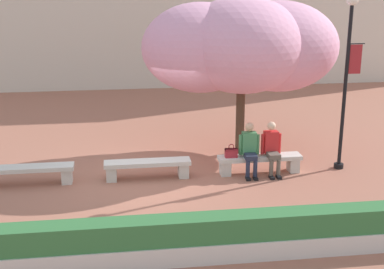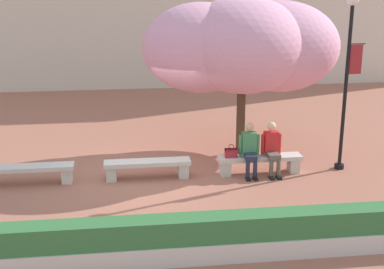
# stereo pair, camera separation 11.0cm
# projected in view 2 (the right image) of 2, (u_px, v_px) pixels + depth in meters

# --- Properties ---
(ground_plane) EXTENTS (100.00, 100.00, 0.00)m
(ground_plane) POSITION_uv_depth(u_px,v_px,m) (148.00, 178.00, 12.86)
(ground_plane) COLOR #9E604C
(stone_bench_west_end) EXTENTS (2.06, 0.43, 0.45)m
(stone_bench_west_end) POSITION_uv_depth(u_px,v_px,m) (29.00, 171.00, 12.43)
(stone_bench_west_end) COLOR beige
(stone_bench_west_end) RESTS_ON ground
(stone_bench_near_west) EXTENTS (2.06, 0.43, 0.45)m
(stone_bench_near_west) POSITION_uv_depth(u_px,v_px,m) (147.00, 166.00, 12.77)
(stone_bench_near_west) COLOR beige
(stone_bench_near_west) RESTS_ON ground
(stone_bench_center) EXTENTS (2.06, 0.43, 0.45)m
(stone_bench_center) POSITION_uv_depth(u_px,v_px,m) (260.00, 161.00, 13.11)
(stone_bench_center) COLOR beige
(stone_bench_center) RESTS_ON ground
(person_seated_left) EXTENTS (0.51, 0.69, 1.29)m
(person_seated_left) POSITION_uv_depth(u_px,v_px,m) (250.00, 147.00, 12.92)
(person_seated_left) COLOR black
(person_seated_left) RESTS_ON ground
(person_seated_right) EXTENTS (0.51, 0.69, 1.29)m
(person_seated_right) POSITION_uv_depth(u_px,v_px,m) (272.00, 146.00, 12.99)
(person_seated_right) COLOR black
(person_seated_right) RESTS_ON ground
(handbag) EXTENTS (0.30, 0.15, 0.34)m
(handbag) POSITION_uv_depth(u_px,v_px,m) (231.00, 152.00, 12.92)
(handbag) COLOR #A3232D
(handbag) RESTS_ON stone_bench_center
(cherry_tree_main) EXTENTS (5.27, 3.59, 4.20)m
(cherry_tree_main) POSITION_uv_depth(u_px,v_px,m) (244.00, 46.00, 13.99)
(cherry_tree_main) COLOR #473323
(cherry_tree_main) RESTS_ON ground
(lamp_post_with_banner) EXTENTS (0.54, 0.28, 4.29)m
(lamp_post_with_banner) POSITION_uv_depth(u_px,v_px,m) (348.00, 68.00, 12.78)
(lamp_post_with_banner) COLOR black
(lamp_post_with_banner) RESTS_ON ground
(planter_hedge_foreground) EXTENTS (11.41, 0.50, 0.80)m
(planter_hedge_foreground) POSITION_uv_depth(u_px,v_px,m) (159.00, 241.00, 9.02)
(planter_hedge_foreground) COLOR beige
(planter_hedge_foreground) RESTS_ON ground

